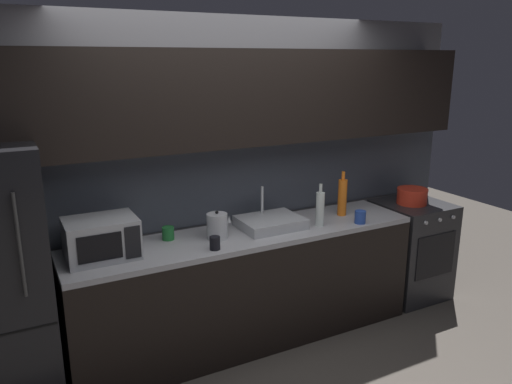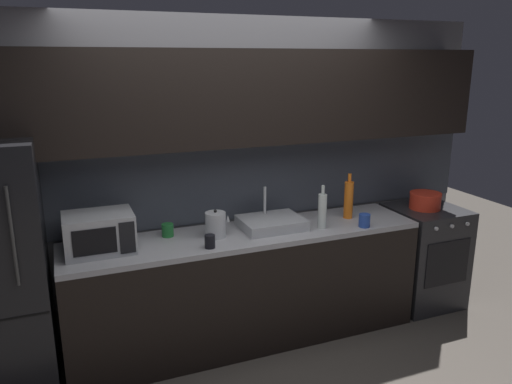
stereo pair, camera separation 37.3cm
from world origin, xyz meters
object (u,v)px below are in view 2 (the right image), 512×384
at_px(mug_dark, 210,241).
at_px(mug_green, 168,230).
at_px(wine_bottle_orange, 349,199).
at_px(wine_bottle_clear, 322,210).
at_px(microwave, 99,233).
at_px(kettle, 216,225).
at_px(mug_blue, 364,220).
at_px(cooking_pot, 425,201).
at_px(oven_range, 423,255).

bearing_deg(mug_dark, mug_green, 123.29).
bearing_deg(wine_bottle_orange, wine_bottle_clear, -156.40).
relative_size(microwave, mug_dark, 4.89).
relative_size(kettle, mug_blue, 2.06).
xyz_separation_m(kettle, mug_blue, (1.15, -0.22, -0.04)).
bearing_deg(cooking_pot, oven_range, -2.50).
height_order(microwave, wine_bottle_orange, wine_bottle_orange).
relative_size(wine_bottle_clear, cooking_pot, 1.25).
height_order(microwave, wine_bottle_clear, wine_bottle_clear).
height_order(oven_range, mug_green, mug_green).
distance_m(kettle, mug_dark, 0.23).
height_order(microwave, mug_green, microwave).
relative_size(wine_bottle_orange, mug_dark, 4.00).
relative_size(wine_bottle_orange, mug_blue, 3.65).
bearing_deg(wine_bottle_clear, mug_green, 167.45).
distance_m(oven_range, wine_bottle_clear, 1.28).
bearing_deg(mug_blue, mug_green, 166.32).
bearing_deg(mug_dark, wine_bottle_orange, 10.10).
relative_size(wine_bottle_orange, mug_green, 3.89).
bearing_deg(oven_range, microwave, 179.59).
bearing_deg(wine_bottle_orange, mug_blue, -90.63).
distance_m(mug_green, mug_blue, 1.52).
relative_size(wine_bottle_orange, cooking_pot, 1.38).
height_order(kettle, cooking_pot, kettle).
xyz_separation_m(kettle, wine_bottle_clear, (0.83, -0.11, 0.05)).
height_order(wine_bottle_orange, mug_dark, wine_bottle_orange).
distance_m(wine_bottle_orange, mug_dark, 1.28).
xyz_separation_m(wine_bottle_orange, mug_green, (-1.48, 0.12, -0.11)).
bearing_deg(microwave, kettle, -1.41).
relative_size(wine_bottle_clear, mug_blue, 3.32).
bearing_deg(mug_dark, cooking_pot, 5.60).
relative_size(kettle, cooking_pot, 0.78).
bearing_deg(mug_blue, cooking_pot, 15.80).
xyz_separation_m(wine_bottle_clear, mug_green, (-1.16, 0.26, -0.09)).
height_order(wine_bottle_orange, mug_green, wine_bottle_orange).
distance_m(mug_green, mug_dark, 0.41).
distance_m(oven_range, kettle, 2.03).
bearing_deg(mug_green, microwave, -166.04).
xyz_separation_m(microwave, mug_blue, (1.97, -0.24, -0.08)).
relative_size(mug_blue, cooking_pot, 0.38).
relative_size(kettle, wine_bottle_clear, 0.62).
distance_m(kettle, mug_blue, 1.17).
height_order(oven_range, kettle, kettle).
bearing_deg(oven_range, mug_blue, -164.89).
relative_size(microwave, kettle, 2.16).
xyz_separation_m(wine_bottle_orange, mug_dark, (-1.26, -0.22, -0.11)).
distance_m(kettle, cooking_pot, 1.93).
bearing_deg(wine_bottle_clear, microwave, 175.32).
distance_m(mug_green, cooking_pot, 2.26).
distance_m(wine_bottle_clear, cooking_pot, 1.11).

